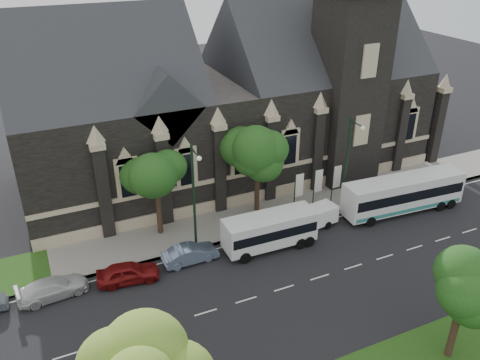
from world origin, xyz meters
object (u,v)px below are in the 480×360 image
tree_walk_right (259,151)px  sedan (190,254)px  banner_flag_left (298,188)px  street_lamp_mid (195,193)px  tree_park_east (463,292)px  car_far_red (128,273)px  tour_coach (403,193)px  banner_flag_right (335,179)px  box_trailer (322,214)px  shuttle_bus (270,229)px  tree_walk_left (157,171)px  banner_flag_center (317,183)px  street_lamp_near (348,161)px  car_far_white (53,288)px

tree_walk_right → sedan: 10.85m
banner_flag_left → street_lamp_mid: bearing=-169.5°
tree_park_east → banner_flag_left: tree_park_east is taller
sedan → car_far_red: 4.92m
tour_coach → sedan: tour_coach is taller
sedan → banner_flag_right: bearing=-79.5°
banner_flag_left → box_trailer: size_ratio=1.17×
shuttle_bus → tree_walk_left: bearing=142.9°
banner_flag_right → banner_flag_center: bearing=180.0°
tree_walk_left → street_lamp_near: bearing=-12.9°
tree_park_east → banner_flag_left: bearing=89.7°
tree_walk_right → shuttle_bus: (-1.79, -5.72, -4.14)m
street_lamp_near → car_far_red: size_ratio=2.00×
box_trailer → shuttle_bus: bearing=-175.3°
shuttle_bus → box_trailer: bearing=13.2°
street_lamp_mid → box_trailer: bearing=-4.6°
sedan → banner_flag_center: bearing=-77.8°
banner_flag_left → shuttle_bus: bearing=-140.5°
tree_walk_left → banner_flag_right: 16.52m
shuttle_bus → street_lamp_mid: bearing=160.1°
tree_walk_left → shuttle_bus: bearing=-38.4°
banner_flag_right → sedan: banner_flag_right is taller
box_trailer → banner_flag_right: bearing=34.5°
street_lamp_near → sedan: 15.69m
street_lamp_mid → car_far_red: size_ratio=2.00×
banner_flag_right → tour_coach: 6.09m
banner_flag_right → sedan: 15.71m
street_lamp_near → car_far_red: bearing=-175.2°
sedan → car_far_red: bearing=93.4°
street_lamp_near → banner_flag_center: size_ratio=2.25×
tour_coach → box_trailer: (-7.74, 1.16, -0.82)m
street_lamp_mid → banner_flag_right: 14.67m
tree_walk_right → sedan: bearing=-149.2°
tree_park_east → banner_flag_center: tree_park_east is taller
banner_flag_center → box_trailer: banner_flag_center is taller
tree_walk_left → sedan: bearing=-80.8°
banner_flag_left → sedan: bearing=-164.2°
street_lamp_mid → banner_flag_center: street_lamp_mid is taller
banner_flag_right → shuttle_bus: bearing=-155.7°
tree_park_east → box_trailer: bearing=86.4°
tree_walk_right → car_far_white: size_ratio=1.63×
shuttle_bus → car_far_white: (-16.46, 0.98, -0.98)m
tree_walk_left → street_lamp_near: street_lamp_near is taller
banner_flag_left → tour_coach: (8.60, -3.96, -0.56)m
tree_park_east → banner_flag_right: (4.11, 18.32, -2.24)m
tree_park_east → car_far_red: (-16.08, 14.73, -3.85)m
tree_walk_left → banner_flag_left: tree_walk_left is taller
car_far_white → banner_flag_right: bearing=-89.2°
tree_walk_right → tour_coach: size_ratio=0.67×
shuttle_bus → sedan: (-6.43, 0.82, -0.96)m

